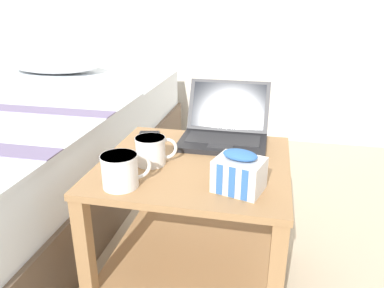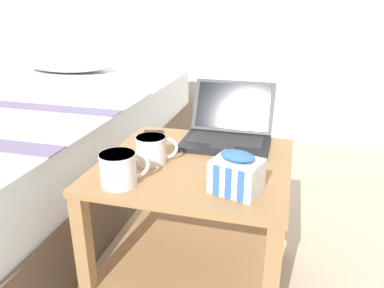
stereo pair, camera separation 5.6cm
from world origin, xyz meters
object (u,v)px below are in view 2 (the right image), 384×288
object	(u,v)px
snack_bag	(237,174)
cell_phone	(152,137)
mug_front_right	(119,167)
laptop	(228,131)
mug_front_left	(152,148)

from	to	relation	value
snack_bag	cell_phone	xyz separation A→B (m)	(-0.38, 0.34, -0.05)
mug_front_right	snack_bag	world-z (taller)	snack_bag
laptop	mug_front_right	world-z (taller)	laptop
mug_front_right	snack_bag	distance (m)	0.34
mug_front_right	cell_phone	xyz separation A→B (m)	(-0.05, 0.39, -0.05)
cell_phone	snack_bag	bearing A→B (deg)	-41.16
snack_bag	mug_front_right	bearing A→B (deg)	-171.60
snack_bag	cell_phone	bearing A→B (deg)	138.84
laptop	mug_front_left	bearing A→B (deg)	-127.96
snack_bag	laptop	bearing A→B (deg)	103.57
laptop	cell_phone	size ratio (longest dim) A/B	2.02
laptop	mug_front_left	distance (m)	0.33
laptop	mug_front_left	xyz separation A→B (m)	(-0.21, -0.26, 0.01)
laptop	snack_bag	distance (m)	0.39
mug_front_right	cell_phone	bearing A→B (deg)	97.21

